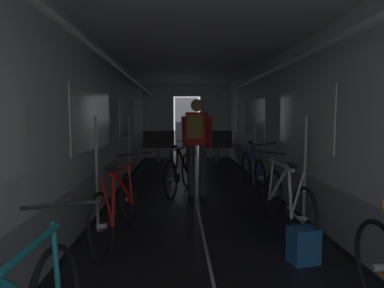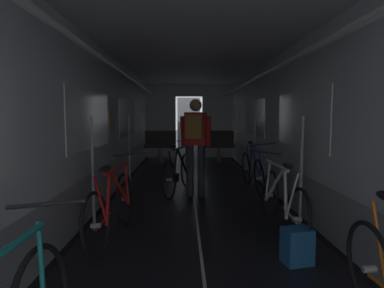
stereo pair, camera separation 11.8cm
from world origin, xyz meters
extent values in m
cube|color=black|center=(-1.41, 3.25, 0.00)|extent=(0.08, 11.50, 0.01)
cube|color=black|center=(1.41, 3.25, 0.00)|extent=(0.08, 11.50, 0.01)
cube|color=beige|center=(0.00, 3.25, 0.00)|extent=(0.03, 11.27, 0.00)
cube|color=#9EA0A5|center=(-1.51, 3.25, 0.30)|extent=(0.12, 11.50, 0.60)
cube|color=silver|center=(-1.51, 3.25, 1.53)|extent=(0.12, 11.50, 1.85)
cube|color=white|center=(-1.45, 2.67, 1.35)|extent=(0.02, 1.90, 0.80)
cube|color=white|center=(-1.45, 5.55, 1.35)|extent=(0.02, 1.90, 0.80)
cube|color=white|center=(-1.45, 8.42, 1.35)|extent=(0.02, 1.90, 0.80)
cube|color=yellow|center=(-1.45, 3.74, 1.35)|extent=(0.01, 0.20, 0.28)
cylinder|color=white|center=(-1.17, 3.25, 2.10)|extent=(0.07, 11.04, 0.07)
cylinder|color=#B7BABF|center=(-1.27, 2.10, 0.70)|extent=(0.04, 0.04, 1.40)
cylinder|color=#B7BABF|center=(-1.27, 4.70, 0.70)|extent=(0.04, 0.04, 1.40)
cube|color=#9EA0A5|center=(1.51, 3.25, 0.30)|extent=(0.12, 11.50, 0.60)
cube|color=silver|center=(1.51, 3.25, 1.53)|extent=(0.12, 11.50, 1.85)
cube|color=white|center=(1.45, 2.67, 1.35)|extent=(0.02, 1.90, 0.80)
cube|color=white|center=(1.45, 5.55, 1.35)|extent=(0.02, 1.90, 0.80)
cube|color=white|center=(1.45, 8.42, 1.35)|extent=(0.02, 1.90, 0.80)
cube|color=yellow|center=(1.45, 3.48, 1.35)|extent=(0.01, 0.20, 0.28)
cylinder|color=white|center=(1.17, 3.25, 2.10)|extent=(0.07, 11.04, 0.07)
cylinder|color=#B7BABF|center=(1.27, 2.10, 0.70)|extent=(0.04, 0.04, 1.40)
cylinder|color=#B7BABF|center=(1.27, 4.70, 0.70)|extent=(0.04, 0.04, 1.40)
cube|color=silver|center=(-0.95, 9.06, 1.23)|extent=(1.00, 0.12, 2.45)
cube|color=silver|center=(0.95, 9.06, 1.23)|extent=(1.00, 0.12, 2.45)
cube|color=silver|center=(0.00, 9.06, 2.25)|extent=(0.90, 0.12, 0.40)
cube|color=#4C4F54|center=(0.00, 9.76, 1.03)|extent=(0.81, 0.04, 2.05)
cube|color=white|center=(0.00, 3.25, 2.51)|extent=(3.14, 11.62, 0.12)
cylinder|color=gray|center=(-0.90, 8.00, 0.22)|extent=(0.12, 0.12, 0.44)
cube|color=#47423D|center=(-0.90, 8.00, 0.49)|extent=(0.96, 0.44, 0.10)
cube|color=#47423D|center=(-0.90, 8.19, 0.74)|extent=(0.96, 0.08, 0.40)
torus|color=gray|center=(-1.33, 8.22, 0.94)|extent=(0.14, 0.14, 0.02)
cylinder|color=gray|center=(0.90, 8.00, 0.22)|extent=(0.12, 0.12, 0.44)
cube|color=#47423D|center=(0.90, 8.00, 0.49)|extent=(0.96, 0.44, 0.10)
cube|color=#47423D|center=(0.90, 8.19, 0.74)|extent=(0.96, 0.08, 0.40)
torus|color=gray|center=(0.47, 8.22, 0.94)|extent=(0.14, 0.14, 0.02)
torus|color=black|center=(-1.03, 1.30, 0.33)|extent=(0.18, 0.68, 0.67)
cylinder|color=#B2B2B7|center=(-1.03, 1.30, 0.33)|extent=(0.10, 0.06, 0.06)
torus|color=black|center=(-0.93, 2.32, 0.33)|extent=(0.18, 0.68, 0.67)
cylinder|color=#B2B2B7|center=(-0.93, 2.32, 0.33)|extent=(0.10, 0.06, 0.06)
cylinder|color=red|center=(-0.93, 2.00, 0.55)|extent=(0.15, 0.53, 0.56)
cylinder|color=red|center=(-0.97, 1.59, 0.55)|extent=(0.07, 0.35, 0.55)
cylinder|color=red|center=(-0.92, 1.84, 0.81)|extent=(0.12, 0.82, 0.04)
cylinder|color=red|center=(-0.99, 1.37, 0.57)|extent=(0.10, 0.16, 0.49)
cylinder|color=red|center=(-1.01, 1.53, 0.31)|extent=(0.07, 0.45, 0.07)
cylinder|color=red|center=(-0.90, 2.28, 0.57)|extent=(0.08, 0.10, 0.49)
cylinder|color=black|center=(-0.99, 1.75, 0.29)|extent=(0.05, 0.17, 0.17)
ellipsoid|color=black|center=(-0.95, 1.42, 0.87)|extent=(0.12, 0.25, 0.07)
cylinder|color=black|center=(-0.86, 2.30, 0.91)|extent=(0.44, 0.07, 0.08)
cylinder|color=teal|center=(-0.95, -0.04, 0.58)|extent=(0.07, 0.09, 0.49)
cylinder|color=black|center=(-0.92, -0.02, 0.92)|extent=(0.44, 0.04, 0.06)
torus|color=black|center=(1.09, 4.63, 0.33)|extent=(0.11, 0.67, 0.67)
cylinder|color=#B2B2B7|center=(1.09, 4.63, 0.33)|extent=(0.09, 0.05, 0.06)
torus|color=black|center=(1.11, 3.61, 0.33)|extent=(0.11, 0.67, 0.67)
cylinder|color=#B2B2B7|center=(1.11, 3.61, 0.33)|extent=(0.09, 0.05, 0.06)
cylinder|color=#2342B7|center=(1.13, 3.93, 0.55)|extent=(0.10, 0.54, 0.56)
cylinder|color=#2342B7|center=(1.12, 4.34, 0.55)|extent=(0.08, 0.34, 0.55)
cylinder|color=#2342B7|center=(1.15, 4.08, 0.82)|extent=(0.05, 0.82, 0.04)
cylinder|color=#2342B7|center=(1.11, 4.56, 0.58)|extent=(0.07, 0.16, 0.49)
cylinder|color=#2342B7|center=(1.10, 4.41, 0.31)|extent=(0.03, 0.45, 0.07)
cylinder|color=#2342B7|center=(1.13, 3.64, 0.58)|extent=(0.07, 0.09, 0.49)
cylinder|color=black|center=(1.10, 4.18, 0.29)|extent=(0.03, 0.17, 0.17)
ellipsoid|color=black|center=(1.14, 4.51, 0.88)|extent=(0.10, 0.24, 0.07)
cylinder|color=black|center=(1.16, 3.62, 0.92)|extent=(0.44, 0.03, 0.06)
torus|color=black|center=(1.12, 0.36, 0.33)|extent=(0.12, 0.67, 0.67)
cylinder|color=#B2B2B7|center=(1.12, 0.36, 0.33)|extent=(0.10, 0.06, 0.06)
cylinder|color=orange|center=(1.13, 0.29, 0.58)|extent=(0.04, 0.17, 0.49)
torus|color=black|center=(1.00, 1.45, 0.33)|extent=(0.13, 0.67, 0.67)
cylinder|color=#B2B2B7|center=(1.00, 1.45, 0.33)|extent=(0.10, 0.05, 0.06)
torus|color=black|center=(0.98, 2.47, 0.33)|extent=(0.13, 0.67, 0.67)
cylinder|color=#B2B2B7|center=(0.98, 2.47, 0.33)|extent=(0.10, 0.05, 0.06)
cylinder|color=silver|center=(0.96, 2.15, 0.55)|extent=(0.11, 0.54, 0.56)
cylinder|color=silver|center=(0.97, 1.74, 0.55)|extent=(0.10, 0.34, 0.55)
cylinder|color=silver|center=(0.93, 2.00, 0.81)|extent=(0.05, 0.82, 0.04)
cylinder|color=silver|center=(0.97, 1.52, 0.57)|extent=(0.09, 0.16, 0.49)
cylinder|color=silver|center=(1.00, 1.67, 0.31)|extent=(0.03, 0.45, 0.07)
cylinder|color=silver|center=(0.95, 2.44, 0.57)|extent=(0.09, 0.09, 0.49)
cylinder|color=black|center=(1.00, 1.90, 0.29)|extent=(0.04, 0.17, 0.17)
ellipsoid|color=black|center=(0.93, 1.57, 0.87)|extent=(0.10, 0.24, 0.07)
cylinder|color=black|center=(0.91, 2.46, 0.91)|extent=(0.44, 0.03, 0.08)
cylinder|color=#2D2D33|center=(-0.07, 3.78, 0.45)|extent=(0.13, 0.13, 0.90)
cylinder|color=#2D2D33|center=(0.13, 3.74, 0.45)|extent=(0.13, 0.13, 0.90)
cube|color=red|center=(0.03, 3.76, 1.18)|extent=(0.40, 0.29, 0.56)
cylinder|color=red|center=(-0.18, 3.83, 1.13)|extent=(0.13, 0.21, 0.53)
cylinder|color=red|center=(0.25, 3.74, 1.13)|extent=(0.13, 0.21, 0.53)
sphere|color=#9E7051|center=(0.03, 3.76, 1.58)|extent=(0.21, 0.21, 0.21)
cube|color=olive|center=(0.00, 3.60, 1.22)|extent=(0.31, 0.21, 0.40)
torus|color=black|center=(-0.42, 3.52, 0.33)|extent=(0.26, 0.66, 0.67)
cylinder|color=#B2B2B7|center=(-0.42, 3.52, 0.33)|extent=(0.10, 0.07, 0.05)
torus|color=black|center=(-0.13, 4.50, 0.33)|extent=(0.26, 0.66, 0.67)
cylinder|color=#B2B2B7|center=(-0.13, 4.50, 0.33)|extent=(0.10, 0.07, 0.05)
cylinder|color=black|center=(-0.20, 4.19, 0.55)|extent=(0.22, 0.52, 0.56)
cylinder|color=black|center=(-0.32, 3.80, 0.55)|extent=(0.10, 0.35, 0.55)
cylinder|color=black|center=(-0.23, 4.04, 0.82)|extent=(0.27, 0.80, 0.04)
cylinder|color=black|center=(-0.38, 3.58, 0.58)|extent=(0.10, 0.16, 0.49)
cylinder|color=black|center=(-0.35, 3.73, 0.31)|extent=(0.15, 0.44, 0.07)
cylinder|color=black|center=(-0.12, 4.46, 0.58)|extent=(0.04, 0.10, 0.49)
cylinder|color=black|center=(-0.29, 3.95, 0.29)|extent=(0.07, 0.17, 0.17)
ellipsoid|color=black|center=(-0.35, 3.62, 0.88)|extent=(0.16, 0.26, 0.06)
cylinder|color=black|center=(-0.10, 4.48, 0.92)|extent=(0.43, 0.15, 0.05)
cube|color=#1E5693|center=(0.90, 1.16, 0.17)|extent=(0.30, 0.25, 0.34)
camera|label=1|loc=(-0.29, -1.74, 1.40)|focal=29.96mm
camera|label=2|loc=(-0.17, -1.75, 1.40)|focal=29.96mm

